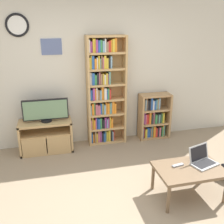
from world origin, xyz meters
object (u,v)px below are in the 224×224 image
object	(u,v)px
tv_stand	(46,136)
bookshelf_short	(153,117)
bookshelf_tall	(104,92)
coffee_table	(189,171)
laptop	(202,159)
remote_near_laptop	(178,165)
television	(46,110)

from	to	relation	value
tv_stand	bookshelf_short	bearing A→B (deg)	2.95
bookshelf_tall	coffee_table	size ratio (longest dim) A/B	2.28
bookshelf_short	laptop	xyz separation A→B (m)	(-0.03, -1.77, 0.06)
remote_near_laptop	television	bearing A→B (deg)	35.29
coffee_table	laptop	xyz separation A→B (m)	(0.21, 0.07, 0.11)
television	remote_near_laptop	distance (m)	2.35
television	remote_near_laptop	bearing A→B (deg)	-45.23
bookshelf_short	remote_near_laptop	bearing A→B (deg)	-101.69
tv_stand	bookshelf_tall	distance (m)	1.28
bookshelf_short	remote_near_laptop	size ratio (longest dim) A/B	5.35
bookshelf_tall	coffee_table	world-z (taller)	bookshelf_tall
bookshelf_tall	remote_near_laptop	size ratio (longest dim) A/B	11.93
bookshelf_short	television	bearing A→B (deg)	-176.97
tv_stand	coffee_table	world-z (taller)	tv_stand
bookshelf_tall	coffee_table	xyz separation A→B (m)	(0.73, -1.85, -0.61)
bookshelf_tall	bookshelf_short	bearing A→B (deg)	-0.87
tv_stand	laptop	xyz separation A→B (m)	(2.01, -1.67, 0.20)
remote_near_laptop	bookshelf_tall	bearing A→B (deg)	9.28
bookshelf_short	laptop	bearing A→B (deg)	-90.83
tv_stand	coffee_table	distance (m)	2.50
laptop	remote_near_laptop	distance (m)	0.34
coffee_table	laptop	distance (m)	0.25
television	coffee_table	xyz separation A→B (m)	(1.76, -1.73, -0.39)
laptop	remote_near_laptop	world-z (taller)	laptop
tv_stand	remote_near_laptop	xyz separation A→B (m)	(1.67, -1.65, 0.15)
bookshelf_short	coffee_table	xyz separation A→B (m)	(-0.24, -1.84, -0.04)
television	coffee_table	size ratio (longest dim) A/B	0.88
bookshelf_tall	bookshelf_short	size ratio (longest dim) A/B	2.23
tv_stand	remote_near_laptop	size ratio (longest dim) A/B	5.44
laptop	remote_near_laptop	xyz separation A→B (m)	(-0.34, 0.01, -0.05)
coffee_table	remote_near_laptop	xyz separation A→B (m)	(-0.12, 0.08, 0.06)
tv_stand	bookshelf_short	world-z (taller)	bookshelf_short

